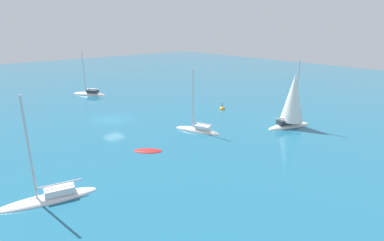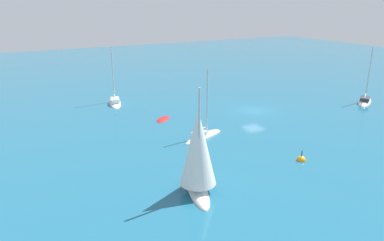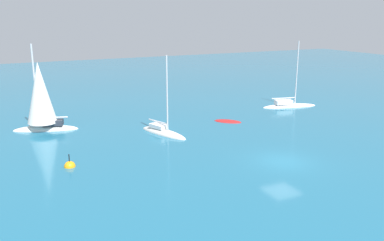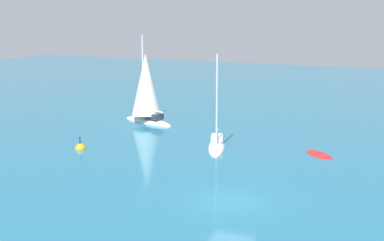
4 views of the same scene
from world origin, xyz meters
name	(u,v)px [view 1 (image 1 of 4)]	position (x,y,z in m)	size (l,w,h in m)	color
ground_plane	(113,120)	(0.00, 0.00, 0.00)	(160.00, 160.00, 0.00)	#1E607F
sailboat	(197,130)	(11.17, 5.48, 0.13)	(5.94, 3.27, 7.99)	silver
yacht	(89,94)	(-17.04, 4.16, 0.12)	(6.42, 5.09, 8.45)	silver
yacht_1	(49,198)	(15.26, -12.97, 0.17)	(3.17, 7.12, 8.35)	white
rib	(148,151)	(12.36, -2.44, 0.00)	(3.00, 3.00, 0.35)	#B21E1E
sailboat_1	(292,103)	(17.56, 15.55, 3.12)	(3.54, 6.40, 8.89)	silver
channel_buoy	(222,109)	(6.17, 15.09, 0.00)	(0.86, 0.86, 1.42)	orange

